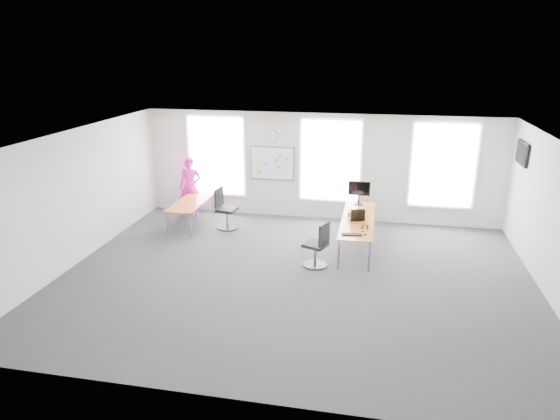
% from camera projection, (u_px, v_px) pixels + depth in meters
% --- Properties ---
extents(floor, '(10.00, 10.00, 0.00)m').
position_uv_depth(floor, '(295.00, 277.00, 10.69)').
color(floor, '#2B2A2F').
rests_on(floor, ground).
extents(ceiling, '(10.00, 10.00, 0.00)m').
position_uv_depth(ceiling, '(297.00, 138.00, 9.75)').
color(ceiling, silver).
rests_on(ceiling, ground).
extents(wall_back, '(10.00, 0.00, 10.00)m').
position_uv_depth(wall_back, '(320.00, 167.00, 13.95)').
color(wall_back, silver).
rests_on(wall_back, ground).
extents(wall_front, '(10.00, 0.00, 10.00)m').
position_uv_depth(wall_front, '(245.00, 306.00, 6.50)').
color(wall_front, silver).
rests_on(wall_front, ground).
extents(wall_left, '(0.00, 10.00, 10.00)m').
position_uv_depth(wall_left, '(76.00, 197.00, 11.15)').
color(wall_left, silver).
rests_on(wall_left, ground).
extents(wall_right, '(0.00, 10.00, 10.00)m').
position_uv_depth(wall_right, '(560.00, 228.00, 9.29)').
color(wall_right, silver).
rests_on(wall_right, ground).
extents(window_left, '(1.60, 0.06, 2.20)m').
position_uv_depth(window_left, '(216.00, 156.00, 14.42)').
color(window_left, white).
rests_on(window_left, wall_back).
extents(window_mid, '(1.60, 0.06, 2.20)m').
position_uv_depth(window_mid, '(330.00, 161.00, 13.80)').
color(window_mid, white).
rests_on(window_mid, wall_back).
extents(window_right, '(1.60, 0.06, 2.20)m').
position_uv_depth(window_right, '(443.00, 166.00, 13.24)').
color(window_right, white).
rests_on(window_right, wall_back).
extents(desk_right, '(0.78, 2.93, 0.71)m').
position_uv_depth(desk_right, '(358.00, 221.00, 12.15)').
color(desk_right, '#C36925').
rests_on(desk_right, ground).
extents(desk_left, '(0.76, 1.91, 0.70)m').
position_uv_depth(desk_left, '(191.00, 204.00, 13.58)').
color(desk_left, '#C36925').
rests_on(desk_left, ground).
extents(chair_right, '(0.61, 0.61, 1.04)m').
position_uv_depth(chair_right, '(318.00, 247.00, 11.11)').
color(chair_right, black).
rests_on(chair_right, ground).
extents(chair_left, '(0.59, 0.59, 1.10)m').
position_uv_depth(chair_left, '(225.00, 211.00, 13.47)').
color(chair_left, black).
rests_on(chair_left, ground).
extents(person, '(0.70, 0.53, 1.73)m').
position_uv_depth(person, '(191.00, 187.00, 14.34)').
color(person, '#EA19B7').
rests_on(person, ground).
extents(whiteboard, '(1.20, 0.03, 0.90)m').
position_uv_depth(whiteboard, '(272.00, 163.00, 14.16)').
color(whiteboard, white).
rests_on(whiteboard, wall_back).
extents(wall_clock, '(0.30, 0.04, 0.30)m').
position_uv_depth(wall_clock, '(272.00, 135.00, 13.91)').
color(wall_clock, gray).
rests_on(wall_clock, wall_back).
extents(tv, '(0.06, 0.90, 0.55)m').
position_uv_depth(tv, '(522.00, 153.00, 11.84)').
color(tv, black).
rests_on(tv, wall_right).
extents(keyboard, '(0.46, 0.24, 0.02)m').
position_uv_depth(keyboard, '(352.00, 234.00, 11.12)').
color(keyboard, black).
rests_on(keyboard, desk_right).
extents(mouse, '(0.07, 0.11, 0.04)m').
position_uv_depth(mouse, '(365.00, 234.00, 11.11)').
color(mouse, black).
rests_on(mouse, desk_right).
extents(lens_cap, '(0.07, 0.07, 0.01)m').
position_uv_depth(lens_cap, '(363.00, 232.00, 11.31)').
color(lens_cap, black).
rests_on(lens_cap, desk_right).
extents(headphones, '(0.16, 0.09, 0.09)m').
position_uv_depth(headphones, '(365.00, 227.00, 11.48)').
color(headphones, black).
rests_on(headphones, desk_right).
extents(laptop_sleeve, '(0.36, 0.29, 0.28)m').
position_uv_depth(laptop_sleeve, '(358.00, 216.00, 11.94)').
color(laptop_sleeve, black).
rests_on(laptop_sleeve, desk_right).
extents(paper_stack, '(0.33, 0.26, 0.11)m').
position_uv_depth(paper_stack, '(354.00, 213.00, 12.39)').
color(paper_stack, beige).
rests_on(paper_stack, desk_right).
extents(monitor, '(0.57, 0.23, 0.64)m').
position_uv_depth(monitor, '(359.00, 191.00, 13.14)').
color(monitor, black).
rests_on(monitor, desk_right).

